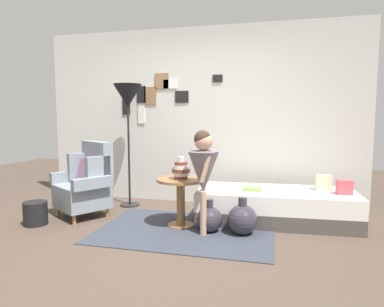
# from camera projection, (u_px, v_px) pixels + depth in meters

# --- Properties ---
(ground_plane) EXTENTS (12.00, 12.00, 0.00)m
(ground_plane) POSITION_uv_depth(u_px,v_px,m) (154.00, 248.00, 3.39)
(ground_plane) COLOR #4C3D33
(gallery_wall) EXTENTS (4.80, 0.12, 2.60)m
(gallery_wall) POSITION_uv_depth(u_px,v_px,m) (198.00, 116.00, 5.13)
(gallery_wall) COLOR beige
(gallery_wall) RESTS_ON ground
(rug) EXTENTS (1.99, 1.39, 0.01)m
(rug) POSITION_uv_depth(u_px,v_px,m) (186.00, 230.00, 3.92)
(rug) COLOR #333842
(rug) RESTS_ON ground
(armchair) EXTENTS (0.90, 0.85, 0.97)m
(armchair) POSITION_uv_depth(u_px,v_px,m) (87.00, 182.00, 4.48)
(armchair) COLOR #9E7042
(armchair) RESTS_ON ground
(daybed) EXTENTS (1.94, 0.91, 0.40)m
(daybed) POSITION_uv_depth(u_px,v_px,m) (275.00, 206.00, 4.22)
(daybed) COLOR #4C4742
(daybed) RESTS_ON ground
(pillow_head) EXTENTS (0.18, 0.14, 0.17)m
(pillow_head) POSITION_uv_depth(u_px,v_px,m) (344.00, 187.00, 3.97)
(pillow_head) COLOR #D64C56
(pillow_head) RESTS_ON daybed
(pillow_mid) EXTENTS (0.18, 0.13, 0.19)m
(pillow_mid) POSITION_uv_depth(u_px,v_px,m) (324.00, 183.00, 4.18)
(pillow_mid) COLOR beige
(pillow_mid) RESTS_ON daybed
(side_table) EXTENTS (0.57, 0.57, 0.57)m
(side_table) POSITION_uv_depth(u_px,v_px,m) (181.00, 192.00, 4.04)
(side_table) COLOR olive
(side_table) RESTS_ON ground
(vase_striped) EXTENTS (0.22, 0.22, 0.26)m
(vase_striped) POSITION_uv_depth(u_px,v_px,m) (181.00, 170.00, 3.99)
(vase_striped) COLOR brown
(vase_striped) RESTS_ON side_table
(floor_lamp) EXTENTS (0.40, 0.40, 1.76)m
(floor_lamp) POSITION_uv_depth(u_px,v_px,m) (128.00, 100.00, 4.86)
(floor_lamp) COLOR black
(floor_lamp) RESTS_ON ground
(person_child) EXTENTS (0.34, 0.34, 1.15)m
(person_child) POSITION_uv_depth(u_px,v_px,m) (203.00, 168.00, 3.73)
(person_child) COLOR tan
(person_child) RESTS_ON ground
(book_on_daybed) EXTENTS (0.24, 0.19, 0.03)m
(book_on_daybed) POSITION_uv_depth(u_px,v_px,m) (252.00, 189.00, 4.19)
(book_on_daybed) COLOR #72AC47
(book_on_daybed) RESTS_ON daybed
(demijohn_near) EXTENTS (0.29, 0.29, 0.38)m
(demijohn_near) POSITION_uv_depth(u_px,v_px,m) (209.00, 219.00, 3.86)
(demijohn_near) COLOR #332D38
(demijohn_near) RESTS_ON ground
(demijohn_far) EXTENTS (0.33, 0.33, 0.42)m
(demijohn_far) POSITION_uv_depth(u_px,v_px,m) (242.00, 219.00, 3.77)
(demijohn_far) COLOR #332D38
(demijohn_far) RESTS_ON ground
(magazine_basket) EXTENTS (0.28, 0.28, 0.28)m
(magazine_basket) POSITION_uv_depth(u_px,v_px,m) (35.00, 213.00, 4.12)
(magazine_basket) COLOR black
(magazine_basket) RESTS_ON ground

